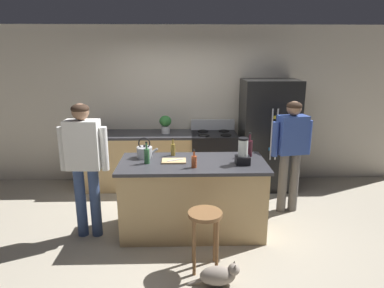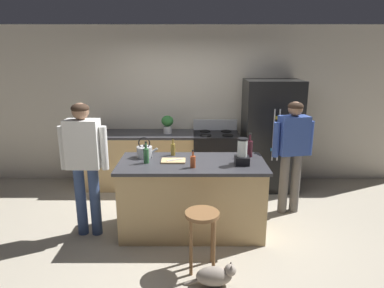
% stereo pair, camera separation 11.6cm
% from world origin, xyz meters
% --- Properties ---
extents(ground_plane, '(14.00, 14.00, 0.00)m').
position_xyz_m(ground_plane, '(0.00, 0.00, 0.00)').
color(ground_plane, '#B2A893').
extents(back_wall, '(8.00, 0.10, 2.70)m').
position_xyz_m(back_wall, '(0.00, 1.95, 1.35)').
color(back_wall, beige).
rests_on(back_wall, ground_plane).
extents(kitchen_island, '(1.83, 0.85, 0.94)m').
position_xyz_m(kitchen_island, '(0.00, 0.00, 0.47)').
color(kitchen_island, tan).
rests_on(kitchen_island, ground_plane).
extents(back_counter_run, '(2.00, 0.64, 0.94)m').
position_xyz_m(back_counter_run, '(-0.80, 1.55, 0.47)').
color(back_counter_run, tan).
rests_on(back_counter_run, ground_plane).
extents(refrigerator, '(0.90, 0.73, 1.83)m').
position_xyz_m(refrigerator, '(1.31, 1.50, 0.92)').
color(refrigerator, black).
rests_on(refrigerator, ground_plane).
extents(stove_range, '(0.76, 0.65, 1.12)m').
position_xyz_m(stove_range, '(0.41, 1.52, 0.48)').
color(stove_range, black).
rests_on(stove_range, ground_plane).
extents(person_by_island_left, '(0.59, 0.23, 1.69)m').
position_xyz_m(person_by_island_left, '(-1.31, -0.08, 1.03)').
color(person_by_island_left, '#384C7A').
rests_on(person_by_island_left, ground_plane).
extents(person_by_sink_right, '(0.60, 0.29, 1.62)m').
position_xyz_m(person_by_sink_right, '(1.40, 0.55, 0.98)').
color(person_by_sink_right, '#66605B').
rests_on(person_by_sink_right, ground_plane).
extents(bar_stool, '(0.36, 0.36, 0.66)m').
position_xyz_m(bar_stool, '(0.11, -0.82, 0.51)').
color(bar_stool, brown).
rests_on(bar_stool, ground_plane).
extents(cat, '(0.52, 0.18, 0.26)m').
position_xyz_m(cat, '(0.24, -1.10, 0.11)').
color(cat, gray).
rests_on(cat, ground_plane).
extents(potted_plant, '(0.20, 0.20, 0.30)m').
position_xyz_m(potted_plant, '(-0.41, 1.55, 1.11)').
color(potted_plant, silver).
rests_on(potted_plant, back_counter_run).
extents(blender_appliance, '(0.17, 0.17, 0.33)m').
position_xyz_m(blender_appliance, '(0.61, -0.09, 1.08)').
color(blender_appliance, black).
rests_on(blender_appliance, kitchen_island).
extents(bottle_olive_oil, '(0.07, 0.07, 0.28)m').
position_xyz_m(bottle_olive_oil, '(-0.56, -0.04, 1.04)').
color(bottle_olive_oil, '#2D6638').
rests_on(bottle_olive_oil, kitchen_island).
extents(bottle_vinegar, '(0.06, 0.06, 0.24)m').
position_xyz_m(bottle_vinegar, '(-0.25, 0.29, 1.03)').
color(bottle_vinegar, olive).
rests_on(bottle_vinegar, kitchen_island).
extents(bottle_wine, '(0.08, 0.08, 0.32)m').
position_xyz_m(bottle_wine, '(0.75, 0.22, 1.06)').
color(bottle_wine, '#471923').
rests_on(bottle_wine, kitchen_island).
extents(bottle_cooking_sauce, '(0.06, 0.06, 0.22)m').
position_xyz_m(bottle_cooking_sauce, '(0.01, -0.21, 1.02)').
color(bottle_cooking_sauce, '#B24C26').
rests_on(bottle_cooking_sauce, kitchen_island).
extents(tea_kettle, '(0.28, 0.20, 0.27)m').
position_xyz_m(tea_kettle, '(-0.61, 0.20, 1.02)').
color(tea_kettle, '#B7BABF').
rests_on(tea_kettle, kitchen_island).
extents(cutting_board, '(0.30, 0.20, 0.02)m').
position_xyz_m(cutting_board, '(-0.23, 0.02, 0.95)').
color(cutting_board, tan).
rests_on(cutting_board, kitchen_island).
extents(chef_knife, '(0.21, 0.13, 0.01)m').
position_xyz_m(chef_knife, '(-0.21, 0.02, 0.96)').
color(chef_knife, '#B7BABF').
rests_on(chef_knife, cutting_board).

